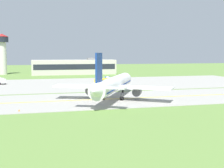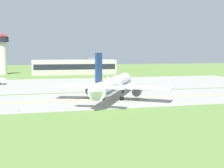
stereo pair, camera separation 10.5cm
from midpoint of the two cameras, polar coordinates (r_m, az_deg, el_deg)
The scene contains 11 objects.
ground_plane at distance 78.41m, azimuth -2.02°, elevation -3.12°, with size 500.00×500.00×0.00m, color olive.
taxiway_strip at distance 78.40m, azimuth -2.02°, elevation -3.09°, with size 240.00×28.00×0.10m, color #9E9B93.
apron_pad at distance 121.21m, azimuth -1.64°, elevation 0.17°, with size 140.00×52.00×0.10m, color #9E9B93.
taxiway_centreline at distance 78.39m, azimuth -2.03°, elevation -3.05°, with size 220.00×0.60×0.01m, color yellow.
airplane_lead at distance 78.18m, azimuth 0.32°, elevation -0.09°, with size 30.44×36.68×12.70m.
service_truck_baggage at distance 125.28m, azimuth -21.24°, elevation 0.63°, with size 4.89×6.18×2.60m.
service_truck_fuel at distance 124.74m, azimuth -0.81°, elevation 1.03°, with size 3.08×6.25×2.65m.
service_truck_catering at distance 114.50m, azimuth -1.91°, elevation 0.57°, with size 6.34×3.70×2.60m.
terminal_building at distance 174.01m, azimuth -7.43°, elevation 3.35°, with size 49.54×11.14×9.89m.
control_tower at distance 183.37m, azimuth -20.88°, elevation 6.37°, with size 7.60×7.60×24.16m.
traffic_cone_near_edge at distance 65.49m, azimuth -17.94°, elevation -4.99°, with size 0.44×0.44×0.60m, color orange.
Camera 2 is at (-16.40, -75.64, 12.56)m, focal length 46.04 mm.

